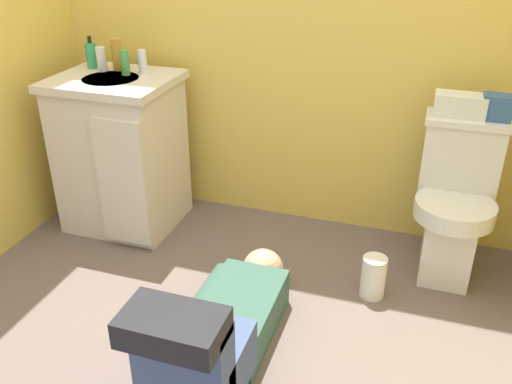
{
  "coord_description": "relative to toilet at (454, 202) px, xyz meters",
  "views": [
    {
      "loc": [
        0.7,
        -1.6,
        1.57
      ],
      "look_at": [
        0.01,
        0.46,
        0.45
      ],
      "focal_mm": 38.73,
      "sensor_mm": 36.0,
      "label": 1
    }
  ],
  "objects": [
    {
      "name": "bottle_clear",
      "position": [
        -1.58,
        0.05,
        0.51
      ],
      "size": [
        0.04,
        0.04,
        0.12
      ],
      "primitive_type": "cylinder",
      "color": "silver",
      "rests_on": "vanity_cabinet"
    },
    {
      "name": "person_plumber",
      "position": [
        -0.8,
        -0.92,
        -0.19
      ],
      "size": [
        0.39,
        1.06,
        0.52
      ],
      "color": "#33594C",
      "rests_on": "ground_plane"
    },
    {
      "name": "toilet",
      "position": [
        0.0,
        0.0,
        0.0
      ],
      "size": [
        0.36,
        0.46,
        0.75
      ],
      "color": "silver",
      "rests_on": "ground_plane"
    },
    {
      "name": "faucet",
      "position": [
        -1.69,
        0.08,
        0.5
      ],
      "size": [
        0.02,
        0.02,
        0.1
      ],
      "primitive_type": "cylinder",
      "color": "silver",
      "rests_on": "vanity_cabinet"
    },
    {
      "name": "bottle_white",
      "position": [
        -1.8,
        0.02,
        0.51
      ],
      "size": [
        0.05,
        0.05,
        0.12
      ],
      "primitive_type": "cylinder",
      "color": "white",
      "rests_on": "vanity_cabinet"
    },
    {
      "name": "vanity_cabinet",
      "position": [
        -1.69,
        -0.07,
        0.05
      ],
      "size": [
        0.6,
        0.53,
        0.82
      ],
      "color": "silver",
      "rests_on": "ground_plane"
    },
    {
      "name": "toiletry_bag",
      "position": [
        0.1,
        0.09,
        0.44
      ],
      "size": [
        0.12,
        0.09,
        0.11
      ],
      "primitive_type": "cube",
      "color": "#33598C",
      "rests_on": "toilet"
    },
    {
      "name": "bottle_amber",
      "position": [
        -1.74,
        0.07,
        0.53
      ],
      "size": [
        0.05,
        0.05,
        0.16
      ],
      "primitive_type": "cylinder",
      "color": "gold",
      "rests_on": "vanity_cabinet"
    },
    {
      "name": "ground_plane",
      "position": [
        -0.86,
        -0.8,
        -0.39
      ],
      "size": [
        3.04,
        3.16,
        0.04
      ],
      "primitive_type": "cube",
      "color": "#6A5B55"
    },
    {
      "name": "bottle_green",
      "position": [
        -1.65,
        -0.0,
        0.52
      ],
      "size": [
        0.04,
        0.04,
        0.13
      ],
      "primitive_type": "cylinder",
      "color": "#479747",
      "rests_on": "vanity_cabinet"
    },
    {
      "name": "tissue_box",
      "position": [
        -0.05,
        0.09,
        0.43
      ],
      "size": [
        0.22,
        0.11,
        0.1
      ],
      "primitive_type": "cube",
      "color": "silver",
      "rests_on": "toilet"
    },
    {
      "name": "paper_towel_roll",
      "position": [
        -0.3,
        -0.32,
        -0.27
      ],
      "size": [
        0.11,
        0.11,
        0.2
      ],
      "primitive_type": "cylinder",
      "color": "white",
      "rests_on": "ground_plane"
    },
    {
      "name": "soap_dispenser",
      "position": [
        -1.88,
        0.06,
        0.52
      ],
      "size": [
        0.06,
        0.06,
        0.17
      ],
      "color": "#349E63",
      "rests_on": "vanity_cabinet"
    }
  ]
}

